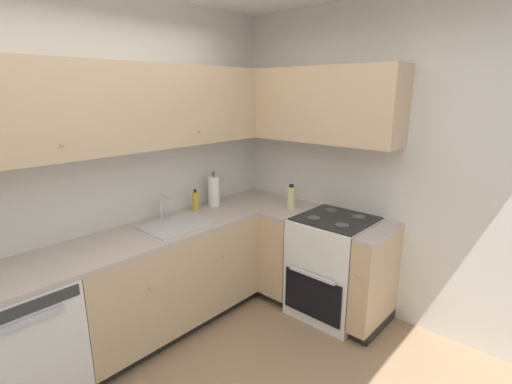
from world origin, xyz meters
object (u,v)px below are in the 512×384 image
object	(u,v)px
oven_range	(333,265)
paper_towel_roll	(214,191)
dishwasher	(21,343)
oil_bottle	(291,197)
soap_bottle	(195,201)

from	to	relation	value
oven_range	paper_towel_roll	size ratio (longest dim) A/B	3.03
dishwasher	oil_bottle	distance (m)	2.30
paper_towel_roll	oil_bottle	world-z (taller)	paper_towel_roll
soap_bottle	oil_bottle	distance (m)	0.88
oven_range	oil_bottle	xyz separation A→B (m)	(-0.02, 0.47, 0.54)
dishwasher	paper_towel_roll	bearing A→B (deg)	5.16
dishwasher	oven_range	xyz separation A→B (m)	(2.21, -0.92, 0.03)
soap_bottle	oven_range	bearing A→B (deg)	-59.76
soap_bottle	paper_towel_roll	distance (m)	0.22
dishwasher	soap_bottle	world-z (taller)	soap_bottle
oil_bottle	dishwasher	bearing A→B (deg)	168.45
dishwasher	oven_range	size ratio (longest dim) A/B	0.82
oven_range	soap_bottle	distance (m)	1.37
soap_bottle	oil_bottle	bearing A→B (deg)	-45.38
dishwasher	soap_bottle	size ratio (longest dim) A/B	4.32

